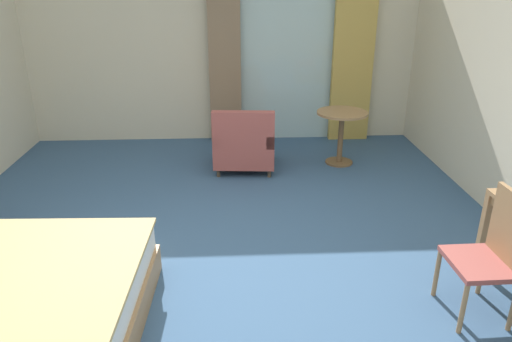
{
  "coord_description": "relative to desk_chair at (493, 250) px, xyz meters",
  "views": [
    {
      "loc": [
        0.12,
        -3.48,
        2.33
      ],
      "look_at": [
        0.31,
        0.2,
        0.83
      ],
      "focal_mm": 33.36,
      "sensor_mm": 36.0,
      "label": 1
    }
  ],
  "objects": [
    {
      "name": "round_cafe_table",
      "position": [
        -0.4,
        3.11,
        -0.0
      ],
      "size": [
        0.66,
        0.66,
        0.71
      ],
      "color": "#9E754C",
      "rests_on": "ground"
    },
    {
      "name": "curtain_panel_left",
      "position": [
        -1.93,
        4.15,
        0.69
      ],
      "size": [
        0.46,
        0.1,
        2.43
      ],
      "primitive_type": "cube",
      "color": "#897056",
      "rests_on": "ground"
    },
    {
      "name": "wall_back",
      "position": [
        -1.96,
        4.33,
        0.81
      ],
      "size": [
        5.92,
        0.12,
        2.67
      ],
      "primitive_type": "cube",
      "color": "beige",
      "rests_on": "ground"
    },
    {
      "name": "desk_chair",
      "position": [
        0.0,
        0.0,
        0.0
      ],
      "size": [
        0.41,
        0.48,
        0.96
      ],
      "color": "#9E4C47",
      "rests_on": "ground"
    },
    {
      "name": "balcony_glass_door",
      "position": [
        -0.99,
        4.25,
        0.65
      ],
      "size": [
        1.43,
        0.02,
        2.35
      ],
      "primitive_type": "cube",
      "color": "silver",
      "rests_on": "ground"
    },
    {
      "name": "armchair_by_window",
      "position": [
        -1.68,
        2.96,
        -0.2
      ],
      "size": [
        0.82,
        0.83,
        0.85
      ],
      "color": "#9E4C47",
      "rests_on": "ground"
    },
    {
      "name": "ground",
      "position": [
        -1.96,
        0.66,
        -0.58
      ],
      "size": [
        6.32,
        7.86,
        0.1
      ],
      "primitive_type": "cube",
      "color": "#38567A"
    },
    {
      "name": "curtain_panel_right",
      "position": [
        -0.05,
        4.15,
        0.69
      ],
      "size": [
        0.6,
        0.1,
        2.43
      ],
      "primitive_type": "cube",
      "color": "tan",
      "rests_on": "ground"
    }
  ]
}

